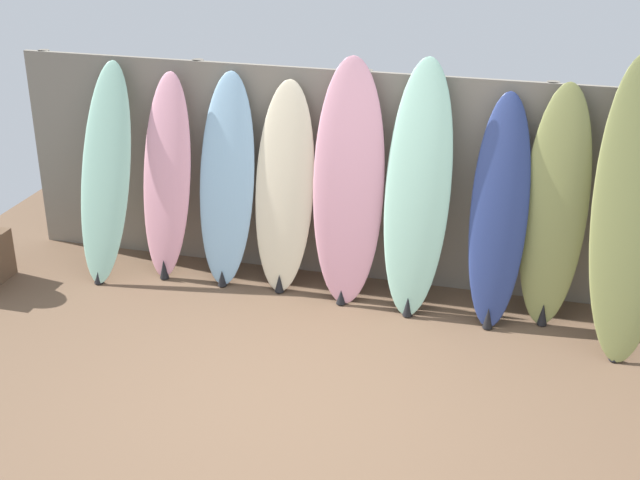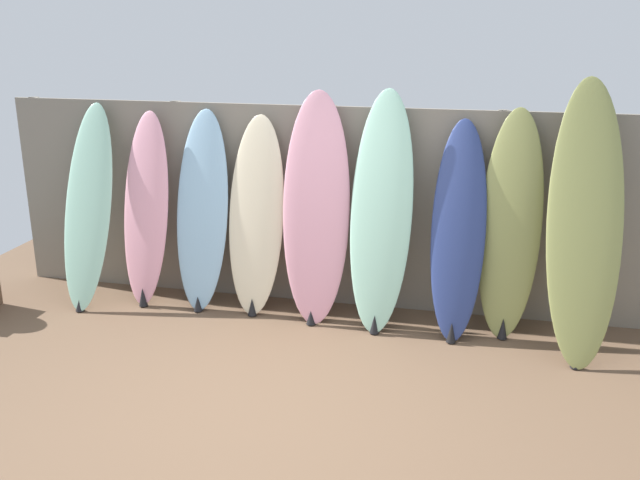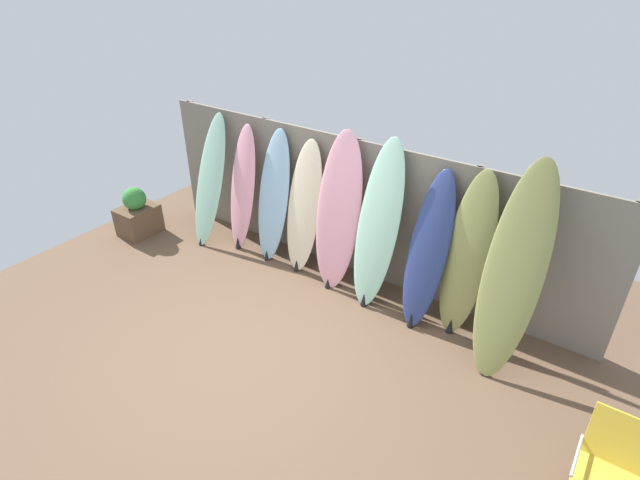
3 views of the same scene
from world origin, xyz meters
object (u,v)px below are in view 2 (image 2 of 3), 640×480
(surfboard_navy_6, at_px, (458,232))
(surfboard_olive_7, at_px, (510,227))
(surfboard_skyblue_2, at_px, (202,212))
(surfboard_olive_8, at_px, (585,223))
(surfboard_cream_3, at_px, (256,218))
(surfboard_pink_1, at_px, (146,210))
(surfboard_seafoam_0, at_px, (88,207))
(surfboard_seafoam_5, at_px, (381,213))
(surfboard_pink_4, at_px, (316,209))

(surfboard_navy_6, relative_size, surfboard_olive_7, 0.95)
(surfboard_skyblue_2, distance_m, surfboard_olive_8, 3.19)
(surfboard_navy_6, height_order, surfboard_olive_7, surfboard_olive_7)
(surfboard_olive_7, xyz_separation_m, surfboard_olive_8, (0.53, -0.23, 0.13))
(surfboard_skyblue_2, relative_size, surfboard_olive_7, 0.95)
(surfboard_skyblue_2, xyz_separation_m, surfboard_cream_3, (0.50, -0.00, -0.02))
(surfboard_cream_3, height_order, surfboard_navy_6, surfboard_navy_6)
(surfboard_cream_3, relative_size, surfboard_olive_7, 0.93)
(surfboard_olive_7, distance_m, surfboard_olive_8, 0.59)
(surfboard_pink_1, xyz_separation_m, surfboard_cream_3, (1.04, 0.01, -0.00))
(surfboard_seafoam_0, bearing_deg, surfboard_olive_7, 1.95)
(surfboard_seafoam_0, relative_size, surfboard_skyblue_2, 1.02)
(surfboard_skyblue_2, height_order, surfboard_navy_6, surfboard_skyblue_2)
(surfboard_cream_3, xyz_separation_m, surfboard_seafoam_5, (1.11, -0.07, 0.12))
(surfboard_olive_7, bearing_deg, surfboard_navy_6, -169.91)
(surfboard_pink_4, distance_m, surfboard_olive_8, 2.14)
(surfboard_pink_1, relative_size, surfboard_navy_6, 0.99)
(surfboard_seafoam_5, xyz_separation_m, surfboard_olive_7, (1.04, 0.06, -0.07))
(surfboard_cream_3, bearing_deg, surfboard_pink_1, -179.25)
(surfboard_seafoam_0, distance_m, surfboard_seafoam_5, 2.65)
(surfboard_seafoam_0, height_order, surfboard_pink_1, surfboard_seafoam_0)
(surfboard_seafoam_5, height_order, surfboard_olive_8, surfboard_olive_8)
(surfboard_pink_4, distance_m, surfboard_seafoam_5, 0.56)
(surfboard_cream_3, bearing_deg, surfboard_olive_7, -0.18)
(surfboard_olive_7, bearing_deg, surfboard_olive_8, -23.52)
(surfboard_olive_8, bearing_deg, surfboard_pink_4, 174.78)
(surfboard_pink_1, bearing_deg, surfboard_pink_4, -1.06)
(surfboard_seafoam_0, xyz_separation_m, surfboard_pink_4, (2.09, 0.09, 0.08))
(surfboard_skyblue_2, distance_m, surfboard_navy_6, 2.24)
(surfboard_seafoam_5, height_order, surfboard_olive_7, surfboard_seafoam_5)
(surfboard_skyblue_2, bearing_deg, surfboard_pink_1, -178.02)
(surfboard_pink_1, xyz_separation_m, surfboard_navy_6, (2.78, -0.07, 0.01))
(surfboard_seafoam_0, height_order, surfboard_skyblue_2, surfboard_seafoam_0)
(surfboard_cream_3, height_order, surfboard_pink_4, surfboard_pink_4)
(surfboard_cream_3, bearing_deg, surfboard_seafoam_0, -175.08)
(surfboard_cream_3, bearing_deg, surfboard_olive_8, -5.07)
(surfboard_skyblue_2, bearing_deg, surfboard_olive_8, -4.36)
(surfboard_seafoam_0, distance_m, surfboard_olive_8, 4.22)
(surfboard_pink_1, height_order, surfboard_seafoam_5, surfboard_seafoam_5)
(surfboard_cream_3, height_order, surfboard_olive_8, surfboard_olive_8)
(surfboard_olive_8, bearing_deg, surfboard_cream_3, 174.93)
(surfboard_pink_1, relative_size, surfboard_cream_3, 1.00)
(surfboard_skyblue_2, height_order, surfboard_pink_4, surfboard_pink_4)
(surfboard_cream_3, relative_size, surfboard_olive_8, 0.82)
(surfboard_seafoam_0, distance_m, surfboard_cream_3, 1.55)
(surfboard_pink_4, relative_size, surfboard_seafoam_5, 0.99)
(surfboard_pink_1, distance_m, surfboard_pink_4, 1.59)
(surfboard_seafoam_0, bearing_deg, surfboard_pink_4, 2.46)
(surfboard_seafoam_5, distance_m, surfboard_olive_8, 1.58)
(surfboard_seafoam_0, relative_size, surfboard_navy_6, 1.02)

